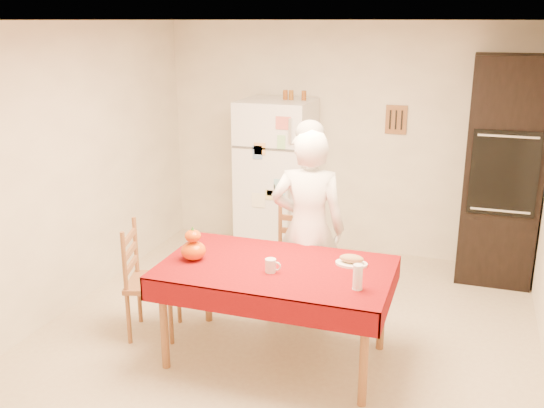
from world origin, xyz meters
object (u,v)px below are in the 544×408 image
at_px(wine_glass, 358,277).
at_px(bread_plate, 351,264).
at_px(chair_left, 145,276).
at_px(chair_far, 297,259).
at_px(coffee_mug, 271,266).
at_px(dining_table, 276,275).
at_px(pumpkin_lower, 193,251).
at_px(refrigerator, 277,179).
at_px(oven_cabinet, 502,171).
at_px(seated_woman, 308,229).

relative_size(wine_glass, bread_plate, 0.73).
distance_m(chair_left, wine_glass, 1.83).
relative_size(chair_far, coffee_mug, 9.50).
relative_size(chair_left, coffee_mug, 9.50).
xyz_separation_m(dining_table, coffee_mug, (-0.00, -0.12, 0.12)).
distance_m(coffee_mug, pumpkin_lower, 0.63).
distance_m(refrigerator, oven_cabinet, 2.29).
distance_m(chair_left, pumpkin_lower, 0.61).
distance_m(oven_cabinet, seated_woman, 2.17).
height_order(dining_table, seated_woman, seated_woman).
height_order(dining_table, bread_plate, bread_plate).
bearing_deg(chair_far, seated_woman, -51.01).
bearing_deg(oven_cabinet, bread_plate, -118.66).
distance_m(oven_cabinet, dining_table, 2.72).
relative_size(refrigerator, dining_table, 1.00).
relative_size(refrigerator, seated_woman, 1.00).
xyz_separation_m(dining_table, bread_plate, (0.52, 0.20, 0.08)).
height_order(wine_glass, bread_plate, wine_glass).
bearing_deg(oven_cabinet, chair_left, -142.14).
relative_size(dining_table, chair_left, 1.79).
distance_m(coffee_mug, wine_glass, 0.65).
relative_size(seated_woman, wine_glass, 9.63).
distance_m(dining_table, seated_woman, 0.66).
bearing_deg(chair_far, chair_left, -147.42).
distance_m(dining_table, bread_plate, 0.57).
xyz_separation_m(refrigerator, dining_table, (0.69, -2.11, -0.16)).
relative_size(refrigerator, wine_glass, 9.66).
xyz_separation_m(seated_woman, pumpkin_lower, (-0.70, -0.71, -0.01)).
bearing_deg(oven_cabinet, dining_table, -126.39).
bearing_deg(refrigerator, coffee_mug, -72.96).
xyz_separation_m(coffee_mug, pumpkin_lower, (-0.63, 0.04, 0.02)).
relative_size(refrigerator, pumpkin_lower, 8.91).
height_order(chair_far, coffee_mug, chair_far).
distance_m(refrigerator, wine_glass, 2.67).
bearing_deg(bread_plate, refrigerator, 122.30).
relative_size(chair_left, pumpkin_lower, 4.98).
distance_m(chair_left, coffee_mug, 1.18).
bearing_deg(coffee_mug, dining_table, 88.10).
bearing_deg(dining_table, chair_far, 94.93).
bearing_deg(wine_glass, seated_woman, 124.39).
bearing_deg(bread_plate, pumpkin_lower, -166.61).
bearing_deg(wine_glass, refrigerator, 119.86).
bearing_deg(wine_glass, bread_plate, 106.67).
height_order(seated_woman, coffee_mug, seated_woman).
bearing_deg(dining_table, wine_glass, -17.49).
xyz_separation_m(refrigerator, seated_woman, (0.76, -1.48, -0.00)).
bearing_deg(chair_left, chair_far, -71.65).
height_order(refrigerator, oven_cabinet, oven_cabinet).
relative_size(refrigerator, chair_left, 1.79).
bearing_deg(seated_woman, dining_table, 75.36).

